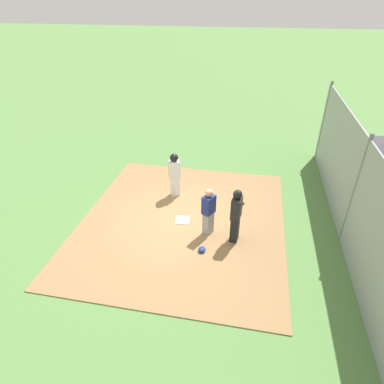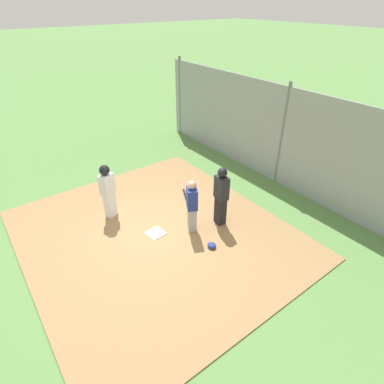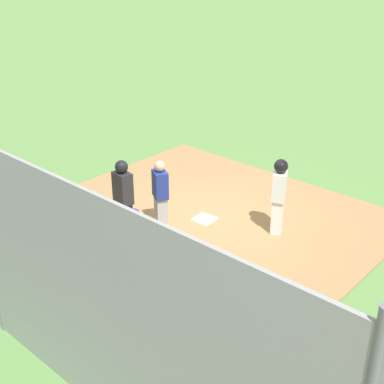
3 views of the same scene
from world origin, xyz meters
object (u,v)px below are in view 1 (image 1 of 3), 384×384
Objects in this scene: home_plate at (183,220)px; runner at (175,172)px; catcher_mask at (202,249)px; umpire at (236,215)px; baseball_bat at (238,209)px; catcher at (209,211)px.

home_plate is 0.27× the size of runner.
umpire is at bearing -51.70° from catcher_mask.
baseball_bat is (0.97, -1.69, 0.02)m from home_plate.
baseball_bat is 3.51× the size of catcher_mask.
catcher is at bearing -116.40° from home_plate.
runner is (2.13, 2.30, 0.02)m from umpire.
runner is 3.27m from catcher_mask.
catcher_mask is (-0.89, 0.04, -0.72)m from catcher.
baseball_bat is at bearing -20.04° from catcher_mask.
umpire reaches higher than baseball_bat.
catcher_mask is at bearing -147.24° from home_plate.
umpire is 1.06× the size of runner.
catcher is at bearing 177.02° from baseball_bat.
home_plate is 0.26× the size of umpire.
home_plate is 1.95m from baseball_bat.
catcher_mask is at bearing 116.64° from catcher.
runner is at bearing 22.08° from home_plate.
umpire is (-0.66, -1.70, 0.89)m from home_plate.
home_plate is at bearing -13.00° from umpire.
umpire is at bearing -153.02° from baseball_bat.
baseball_bat is (-0.50, -2.29, -0.90)m from runner.
runner is at bearing 104.30° from baseball_bat.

